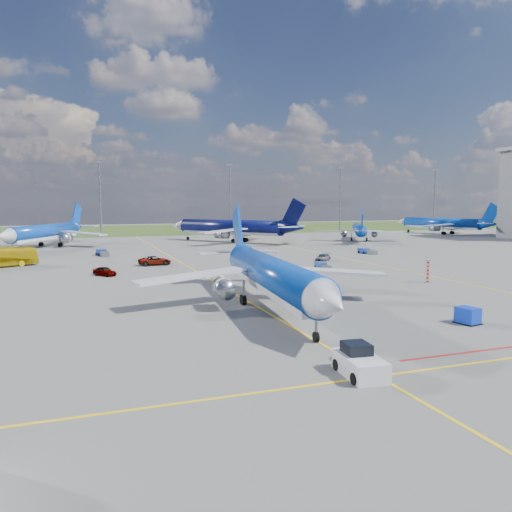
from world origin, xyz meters
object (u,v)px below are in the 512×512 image
object	(u,v)px
baggage_tug_w	(323,266)
warning_post	(428,271)
bg_jet_ne	(359,240)
bg_jet_ene	(441,234)
bg_jet_nnw	(45,247)
baggage_tug_c	(102,253)
bg_jet_n	(231,242)
service_car_b	(155,261)
service_car_c	(323,257)
pushback_tug	(359,363)
baggage_tug_e	(367,251)
main_airliner	(271,308)
uld_container	(468,315)
service_car_a	(105,271)

from	to	relation	value
baggage_tug_w	warning_post	bearing A→B (deg)	-59.06
bg_jet_ne	bg_jet_ene	distance (m)	42.88
warning_post	bg_jet_ne	distance (m)	72.35
bg_jet_nnw	baggage_tug_c	xyz separation A→B (m)	(11.60, -23.27, 0.56)
bg_jet_n	service_car_b	world-z (taller)	bg_jet_n
warning_post	service_car_c	distance (m)	26.15
bg_jet_nnw	pushback_tug	bearing A→B (deg)	-51.71
bg_jet_nnw	bg_jet_ne	distance (m)	79.81
bg_jet_nnw	service_car_b	size ratio (longest dim) A/B	7.20
bg_jet_ne	pushback_tug	bearing A→B (deg)	87.25
bg_jet_n	baggage_tug_e	xyz separation A→B (m)	(17.30, -37.98, 0.49)
bg_jet_ne	baggage_tug_e	size ratio (longest dim) A/B	6.75
bg_jet_n	pushback_tug	distance (m)	102.01
service_car_b	bg_jet_n	bearing A→B (deg)	-37.78
main_airliner	baggage_tug_w	size ratio (longest dim) A/B	7.98
baggage_tug_w	bg_jet_ne	bearing A→B (deg)	60.98
warning_post	baggage_tug_e	size ratio (longest dim) A/B	0.62
warning_post	baggage_tug_c	bearing A→B (deg)	128.33
bg_jet_n	main_airliner	bearing A→B (deg)	35.99
service_car_b	baggage_tug_c	world-z (taller)	service_car_b
main_airliner	uld_container	xyz separation A→B (m)	(13.59, -11.52, 0.70)
uld_container	bg_jet_nnw	bearing A→B (deg)	101.61
baggage_tug_e	service_car_a	bearing A→B (deg)	-173.29
service_car_a	service_car_b	bearing A→B (deg)	14.14
pushback_tug	service_car_c	size ratio (longest dim) A/B	1.30
service_car_a	bg_jet_ene	bearing A→B (deg)	-5.89
baggage_tug_w	baggage_tug_e	world-z (taller)	baggage_tug_e
baggage_tug_c	uld_container	bearing A→B (deg)	-78.39
service_car_a	baggage_tug_c	size ratio (longest dim) A/B	0.70
bg_jet_nnw	service_car_a	bearing A→B (deg)	-53.06
main_airliner	bg_jet_ene	bearing A→B (deg)	48.90
pushback_tug	baggage_tug_c	distance (m)	76.57
bg_jet_ne	main_airliner	world-z (taller)	main_airliner
warning_post	bg_jet_n	distance (m)	72.39
bg_jet_ene	service_car_b	xyz separation A→B (m)	(-100.68, -50.79, 0.75)
main_airliner	baggage_tug_e	xyz separation A→B (m)	(37.33, 42.07, 0.49)
main_airliner	service_car_c	world-z (taller)	main_airliner
baggage_tug_w	baggage_tug_c	size ratio (longest dim) A/B	0.84
bg_jet_nnw	baggage_tug_c	bearing A→B (deg)	-38.23
warning_post	baggage_tug_c	xyz separation A→B (m)	(-38.22, 48.34, -0.94)
bg_jet_nnw	uld_container	bearing A→B (deg)	-41.80
bg_jet_nnw	baggage_tug_e	xyz separation A→B (m)	(62.22, -37.37, 0.49)
main_airliner	service_car_b	bearing A→B (deg)	104.47
bg_jet_nnw	main_airliner	xyz separation A→B (m)	(24.89, -79.44, 0.00)
warning_post	bg_jet_nnw	bearing A→B (deg)	124.83
bg_jet_ne	service_car_c	bearing A→B (deg)	80.19
warning_post	bg_jet_nnw	distance (m)	87.24
main_airliner	baggage_tug_w	world-z (taller)	main_airliner
baggage_tug_w	baggage_tug_e	size ratio (longest dim) A/B	0.96
service_car_b	baggage_tug_w	size ratio (longest dim) A/B	1.16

